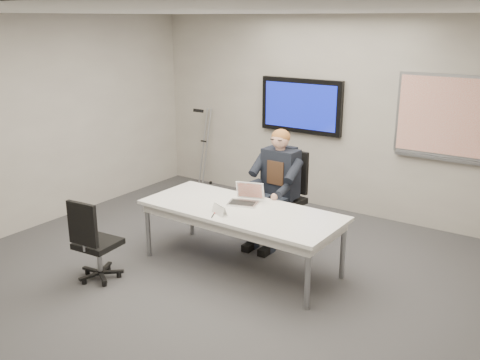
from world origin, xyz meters
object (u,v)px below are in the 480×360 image
Objects in this scene: office_chair_far at (283,211)px; laptop at (246,198)px; office_chair_near at (96,255)px; seated_person at (273,199)px; conference_table at (241,215)px.

laptop is at bearing -84.32° from office_chair_far.
seated_person is at bearing -123.81° from office_chair_near.
seated_person reaches higher than office_chair_near.
conference_table is at bearing -138.94° from office_chair_near.
office_chair_far is at bearing 90.78° from seated_person.
office_chair_near is at bearing -116.49° from seated_person.
laptop is (-0.01, -0.58, 0.18)m from seated_person.
seated_person is (-0.01, -0.27, 0.23)m from office_chair_far.
seated_person is (-0.05, 0.78, -0.04)m from conference_table.
laptop reaches higher than conference_table.
conference_table is 1.63m from office_chair_near.
office_chair_near is 1.77m from laptop.
seated_person is 3.62× the size of laptop.
conference_table is 2.05× the size of office_chair_far.
office_chair_near is (-1.06, -2.20, -0.06)m from office_chair_far.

